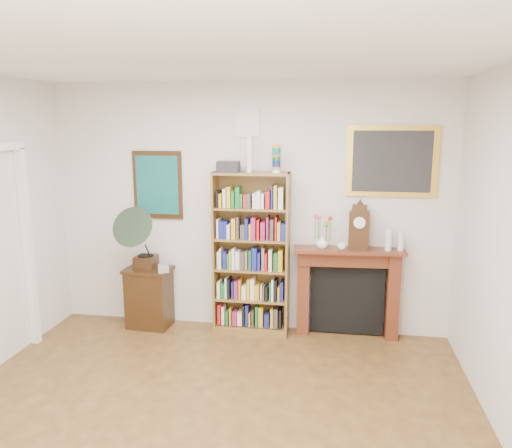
{
  "coord_description": "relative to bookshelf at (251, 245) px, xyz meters",
  "views": [
    {
      "loc": [
        0.97,
        -2.97,
        2.34
      ],
      "look_at": [
        0.24,
        1.6,
        1.41
      ],
      "focal_mm": 35.0,
      "sensor_mm": 36.0,
      "label": 1
    }
  ],
  "objects": [
    {
      "name": "bottle_right",
      "position": [
        1.61,
        0.04,
        0.09
      ],
      "size": [
        0.06,
        0.06,
        0.2
      ],
      "primitive_type": "cylinder",
      "color": "silver",
      "rests_on": "fireplace"
    },
    {
      "name": "fireplace",
      "position": [
        1.07,
        0.08,
        -0.43
      ],
      "size": [
        1.21,
        0.34,
        1.01
      ],
      "rotation": [
        0.0,
        0.0,
        0.05
      ],
      "color": "#522713",
      "rests_on": "floor"
    },
    {
      "name": "teacup",
      "position": [
        0.99,
        -0.02,
        0.03
      ],
      "size": [
        0.12,
        0.12,
        0.08
      ],
      "primitive_type": "imported",
      "rotation": [
        0.0,
        0.0,
        -0.27
      ],
      "color": "silver",
      "rests_on": "fireplace"
    },
    {
      "name": "gilt_painting",
      "position": [
        1.48,
        0.15,
        0.93
      ],
      "size": [
        0.95,
        0.04,
        0.75
      ],
      "color": "gold",
      "rests_on": "back_wall"
    },
    {
      "name": "flower_vase",
      "position": [
        0.78,
        0.01,
        0.06
      ],
      "size": [
        0.17,
        0.17,
        0.14
      ],
      "primitive_type": "imported",
      "rotation": [
        0.0,
        0.0,
        0.39
      ],
      "color": "white",
      "rests_on": "fireplace"
    },
    {
      "name": "gramophone",
      "position": [
        -1.23,
        -0.15,
        0.11
      ],
      "size": [
        0.48,
        0.59,
        0.75
      ],
      "rotation": [
        0.0,
        0.0,
        -0.04
      ],
      "color": "black",
      "rests_on": "side_cabinet"
    },
    {
      "name": "teal_poster",
      "position": [
        -1.12,
        0.15,
        0.63
      ],
      "size": [
        0.58,
        0.04,
        0.78
      ],
      "color": "black",
      "rests_on": "back_wall"
    },
    {
      "name": "room",
      "position": [
        -0.07,
        -2.33,
        0.38
      ],
      "size": [
        4.51,
        5.01,
        2.81
      ],
      "color": "#4A2D16",
      "rests_on": "ground"
    },
    {
      "name": "cd_stack",
      "position": [
        -0.98,
        -0.14,
        -0.27
      ],
      "size": [
        0.15,
        0.15,
        0.08
      ],
      "primitive_type": "cube",
      "rotation": [
        0.0,
        0.0,
        0.34
      ],
      "color": "#B4B5C1",
      "rests_on": "side_cabinet"
    },
    {
      "name": "small_picture",
      "position": [
        -0.07,
        0.15,
        1.33
      ],
      "size": [
        0.26,
        0.04,
        0.3
      ],
      "color": "white",
      "rests_on": "back_wall"
    },
    {
      "name": "bookshelf",
      "position": [
        0.0,
        0.0,
        0.0
      ],
      "size": [
        0.84,
        0.3,
        2.1
      ],
      "rotation": [
        0.0,
        0.0,
        -0.0
      ],
      "color": "brown",
      "rests_on": "floor"
    },
    {
      "name": "mantel_clock",
      "position": [
        1.17,
        0.02,
        0.23
      ],
      "size": [
        0.22,
        0.14,
        0.49
      ],
      "rotation": [
        0.0,
        0.0,
        -0.12
      ],
      "color": "black",
      "rests_on": "fireplace"
    },
    {
      "name": "bottle_left",
      "position": [
        1.48,
        0.02,
        0.11
      ],
      "size": [
        0.07,
        0.07,
        0.24
      ],
      "primitive_type": "cylinder",
      "color": "silver",
      "rests_on": "fireplace"
    },
    {
      "name": "side_cabinet",
      "position": [
        -1.2,
        -0.04,
        -0.67
      ],
      "size": [
        0.54,
        0.41,
        0.71
      ],
      "primitive_type": "cube",
      "rotation": [
        0.0,
        0.0,
        -0.07
      ],
      "color": "black",
      "rests_on": "floor"
    }
  ]
}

